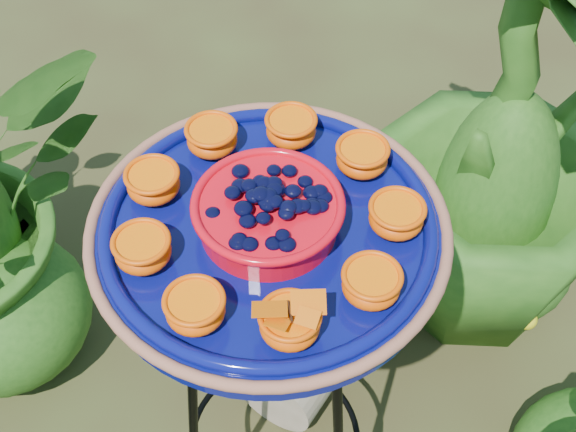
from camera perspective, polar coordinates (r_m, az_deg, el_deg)
The scene contains 4 objects.
tripod_stand at distance 1.44m, azimuth -1.08°, elevation -11.37°, with size 0.45×0.45×0.94m.
feeder_dish at distance 1.09m, azimuth -1.39°, elevation -0.83°, with size 0.62×0.62×0.11m.
driftwood_log at distance 2.08m, azimuth 3.59°, elevation -6.50°, with size 0.21×0.21×0.63m, color tan.
shrub_back_right at distance 1.89m, azimuth 15.47°, elevation 5.30°, with size 0.62×0.62×1.11m, color #214D14.
Camera 1 is at (-0.08, -0.77, 1.83)m, focal length 50.00 mm.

